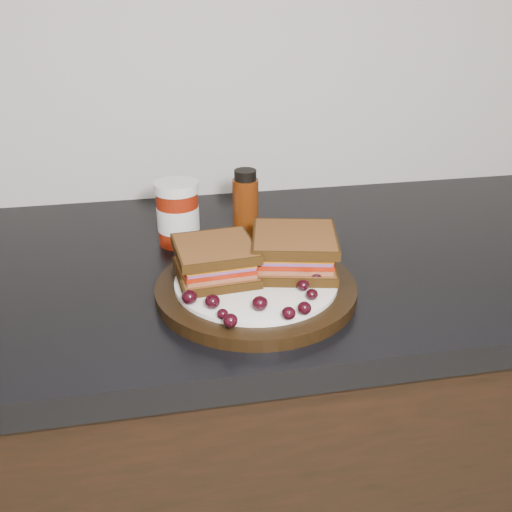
{
  "coord_description": "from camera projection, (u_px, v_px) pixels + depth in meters",
  "views": [
    {
      "loc": [
        0.06,
        0.89,
        1.3
      ],
      "look_at": [
        0.19,
        1.58,
        0.96
      ],
      "focal_mm": 40.0,
      "sensor_mm": 36.0,
      "label": 1
    }
  ],
  "objects": [
    {
      "name": "grape_20",
      "position": [
        216.0,
        271.0,
        0.8
      ],
      "size": [
        0.02,
        0.02,
        0.01
      ],
      "primitive_type": "ellipsoid",
      "color": "black",
      "rests_on": "plate"
    },
    {
      "name": "grape_2",
      "position": [
        223.0,
        314.0,
        0.7
      ],
      "size": [
        0.01,
        0.01,
        0.01
      ],
      "primitive_type": "ellipsoid",
      "color": "black",
      "rests_on": "plate"
    },
    {
      "name": "grape_5",
      "position": [
        262.0,
        302.0,
        0.72
      ],
      "size": [
        0.01,
        0.01,
        0.01
      ],
      "primitive_type": "ellipsoid",
      "color": "black",
      "rests_on": "plate"
    },
    {
      "name": "base_cabinets",
      "position": [
        146.0,
        487.0,
        1.08
      ],
      "size": [
        3.96,
        0.58,
        0.86
      ],
      "primitive_type": "cube",
      "color": "black",
      "rests_on": "ground_plane"
    },
    {
      "name": "grape_16",
      "position": [
        208.0,
        263.0,
        0.82
      ],
      "size": [
        0.02,
        0.02,
        0.02
      ],
      "primitive_type": "ellipsoid",
      "color": "black",
      "rests_on": "plate"
    },
    {
      "name": "grape_9",
      "position": [
        303.0,
        285.0,
        0.76
      ],
      "size": [
        0.02,
        0.02,
        0.02
      ],
      "primitive_type": "ellipsoid",
      "color": "black",
      "rests_on": "plate"
    },
    {
      "name": "oil_bottle",
      "position": [
        245.0,
        205.0,
        0.95
      ],
      "size": [
        0.06,
        0.06,
        0.12
      ],
      "primitive_type": "cylinder",
      "rotation": [
        0.0,
        0.0,
        0.42
      ],
      "color": "#512008",
      "rests_on": "countertop"
    },
    {
      "name": "grape_18",
      "position": [
        196.0,
        281.0,
        0.77
      ],
      "size": [
        0.02,
        0.02,
        0.02
      ],
      "primitive_type": "ellipsoid",
      "color": "black",
      "rests_on": "plate"
    },
    {
      "name": "grape_3",
      "position": [
        230.0,
        320.0,
        0.68
      ],
      "size": [
        0.02,
        0.02,
        0.02
      ],
      "primitive_type": "ellipsoid",
      "color": "black",
      "rests_on": "plate"
    },
    {
      "name": "grape_17",
      "position": [
        206.0,
        269.0,
        0.8
      ],
      "size": [
        0.02,
        0.02,
        0.02
      ],
      "primitive_type": "ellipsoid",
      "color": "black",
      "rests_on": "plate"
    },
    {
      "name": "grape_1",
      "position": [
        212.0,
        302.0,
        0.72
      ],
      "size": [
        0.02,
        0.02,
        0.02
      ],
      "primitive_type": "ellipsoid",
      "color": "black",
      "rests_on": "plate"
    },
    {
      "name": "condiment_jar",
      "position": [
        178.0,
        213.0,
        0.93
      ],
      "size": [
        0.09,
        0.09,
        0.11
      ],
      "primitive_type": "cylinder",
      "rotation": [
        0.0,
        0.0,
        0.28
      ],
      "color": "maroon",
      "rests_on": "countertop"
    },
    {
      "name": "grape_13",
      "position": [
        309.0,
        258.0,
        0.83
      ],
      "size": [
        0.02,
        0.02,
        0.02
      ],
      "primitive_type": "ellipsoid",
      "color": "black",
      "rests_on": "plate"
    },
    {
      "name": "countertop",
      "position": [
        121.0,
        278.0,
        0.89
      ],
      "size": [
        3.98,
        0.6,
        0.04
      ],
      "primitive_type": "cube",
      "color": "black",
      "rests_on": "base_cabinets"
    },
    {
      "name": "grape_7",
      "position": [
        304.0,
        308.0,
        0.7
      ],
      "size": [
        0.02,
        0.02,
        0.02
      ],
      "primitive_type": "ellipsoid",
      "color": "black",
      "rests_on": "plate"
    },
    {
      "name": "grape_8",
      "position": [
        312.0,
        294.0,
        0.74
      ],
      "size": [
        0.02,
        0.02,
        0.01
      ],
      "primitive_type": "ellipsoid",
      "color": "black",
      "rests_on": "plate"
    },
    {
      "name": "grape_15",
      "position": [
        232.0,
        267.0,
        0.81
      ],
      "size": [
        0.02,
        0.02,
        0.02
      ],
      "primitive_type": "ellipsoid",
      "color": "black",
      "rests_on": "plate"
    },
    {
      "name": "sandwich_left",
      "position": [
        215.0,
        261.0,
        0.79
      ],
      "size": [
        0.12,
        0.12,
        0.05
      ],
      "primitive_type": null,
      "rotation": [
        0.0,
        0.0,
        0.08
      ],
      "color": "brown",
      "rests_on": "plate"
    },
    {
      "name": "grape_21",
      "position": [
        216.0,
        270.0,
        0.8
      ],
      "size": [
        0.02,
        0.02,
        0.02
      ],
      "primitive_type": "ellipsoid",
      "color": "black",
      "rests_on": "plate"
    },
    {
      "name": "grape_6",
      "position": [
        289.0,
        313.0,
        0.69
      ],
      "size": [
        0.02,
        0.02,
        0.02
      ],
      "primitive_type": "ellipsoid",
      "color": "black",
      "rests_on": "plate"
    },
    {
      "name": "grape_14",
      "position": [
        288.0,
        258.0,
        0.83
      ],
      "size": [
        0.02,
        0.02,
        0.02
      ],
      "primitive_type": "ellipsoid",
      "color": "black",
      "rests_on": "plate"
    },
    {
      "name": "plate",
      "position": [
        256.0,
        289.0,
        0.8
      ],
      "size": [
        0.28,
        0.28,
        0.02
      ],
      "primitive_type": "cylinder",
      "color": "black",
      "rests_on": "countertop"
    },
    {
      "name": "grape_12",
      "position": [
        311.0,
        271.0,
        0.8
      ],
      "size": [
        0.02,
        0.02,
        0.02
      ],
      "primitive_type": "ellipsoid",
      "color": "black",
      "rests_on": "plate"
    },
    {
      "name": "grape_0",
      "position": [
        189.0,
        297.0,
        0.73
      ],
      "size": [
        0.02,
        0.02,
        0.02
      ],
      "primitive_type": "ellipsoid",
      "color": "black",
      "rests_on": "plate"
    },
    {
      "name": "grape_4",
      "position": [
        260.0,
        303.0,
        0.71
      ],
      "size": [
        0.02,
        0.02,
        0.02
      ],
      "primitive_type": "ellipsoid",
      "color": "black",
      "rests_on": "plate"
    },
    {
      "name": "grape_11",
      "position": [
        318.0,
        277.0,
        0.78
      ],
      "size": [
        0.02,
        0.02,
        0.02
      ],
      "primitive_type": "ellipsoid",
      "color": "black",
      "rests_on": "plate"
    },
    {
      "name": "sandwich_right",
      "position": [
        294.0,
        251.0,
        0.81
      ],
      "size": [
        0.14,
        0.14,
        0.05
      ],
      "primitive_type": null,
      "rotation": [
        0.0,
        0.0,
        -0.22
      ],
      "color": "brown",
      "rests_on": "plate"
    },
    {
      "name": "grape_19",
      "position": [
        200.0,
        283.0,
        0.76
      ],
      "size": [
        0.02,
        0.02,
        0.02
      ],
      "primitive_type": "ellipsoid",
      "color": "black",
      "rests_on": "plate"
    },
    {
      "name": "grape_10",
      "position": [
        316.0,
        277.0,
        0.77
      ],
      "size": [
        0.02,
        0.02,
        0.02
      ],
      "primitive_type": "ellipsoid",
      "color": "black",
      "rests_on": "plate"
    },
    {
      "name": "grape_22",
      "position": [
        210.0,
        278.0,
        0.78
      ],
      "size": [
        0.02,
        0.02,
        0.02
      ],
      "primitive_type": "ellipsoid",
      "color": "black",
      "rests_on": "plate"
    }
  ]
}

